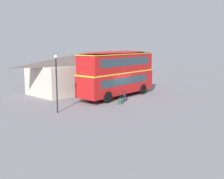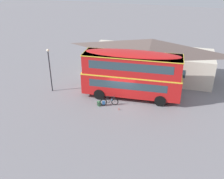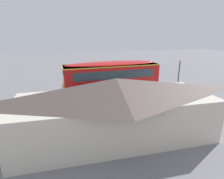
{
  "view_description": "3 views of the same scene",
  "coord_description": "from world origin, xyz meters",
  "px_view_note": "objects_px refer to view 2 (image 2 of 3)",
  "views": [
    {
      "loc": [
        -19.97,
        -18.12,
        5.54
      ],
      "look_at": [
        -1.61,
        -0.26,
        1.21
      ],
      "focal_mm": 43.77,
      "sensor_mm": 36.0,
      "label": 1
    },
    {
      "loc": [
        5.62,
        -21.54,
        12.66
      ],
      "look_at": [
        -0.83,
        -0.55,
        1.44
      ],
      "focal_mm": 41.3,
      "sensor_mm": 36.0,
      "label": 2
    },
    {
      "loc": [
        4.51,
        18.83,
        7.52
      ],
      "look_at": [
        0.33,
        -0.07,
        1.53
      ],
      "focal_mm": 29.38,
      "sensor_mm": 36.0,
      "label": 3
    }
  ],
  "objects_px": {
    "double_decker_bus": "(132,73)",
    "street_lamp": "(50,66)",
    "touring_bicycle": "(109,102)",
    "water_bottle_red_squeeze": "(119,109)",
    "backpack_on_ground": "(99,103)"
  },
  "relations": [
    {
      "from": "double_decker_bus",
      "to": "street_lamp",
      "type": "distance_m",
      "value": 8.41
    },
    {
      "from": "touring_bicycle",
      "to": "double_decker_bus",
      "type": "bearing_deg",
      "value": 54.08
    },
    {
      "from": "double_decker_bus",
      "to": "street_lamp",
      "type": "relative_size",
      "value": 2.12
    },
    {
      "from": "water_bottle_red_squeeze",
      "to": "backpack_on_ground",
      "type": "bearing_deg",
      "value": 174.59
    },
    {
      "from": "touring_bicycle",
      "to": "backpack_on_ground",
      "type": "bearing_deg",
      "value": -157.37
    },
    {
      "from": "touring_bicycle",
      "to": "water_bottle_red_squeeze",
      "type": "distance_m",
      "value": 1.35
    },
    {
      "from": "touring_bicycle",
      "to": "street_lamp",
      "type": "relative_size",
      "value": 0.37
    },
    {
      "from": "backpack_on_ground",
      "to": "street_lamp",
      "type": "relative_size",
      "value": 0.11
    },
    {
      "from": "double_decker_bus",
      "to": "touring_bicycle",
      "type": "xyz_separation_m",
      "value": [
        -1.66,
        -2.29,
        -2.27
      ]
    },
    {
      "from": "touring_bicycle",
      "to": "street_lamp",
      "type": "bearing_deg",
      "value": 170.31
    },
    {
      "from": "touring_bicycle",
      "to": "street_lamp",
      "type": "distance_m",
      "value": 7.21
    },
    {
      "from": "double_decker_bus",
      "to": "touring_bicycle",
      "type": "distance_m",
      "value": 3.63
    },
    {
      "from": "water_bottle_red_squeeze",
      "to": "street_lamp",
      "type": "height_order",
      "value": "street_lamp"
    },
    {
      "from": "backpack_on_ground",
      "to": "water_bottle_red_squeeze",
      "type": "xyz_separation_m",
      "value": [
        2.05,
        -0.19,
        -0.17
      ]
    },
    {
      "from": "double_decker_bus",
      "to": "water_bottle_red_squeeze",
      "type": "xyz_separation_m",
      "value": [
        -0.46,
        -2.84,
        -2.54
      ]
    }
  ]
}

